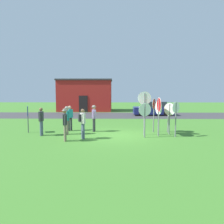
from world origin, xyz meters
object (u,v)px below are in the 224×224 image
at_px(stop_sign_nearest, 144,105).
at_px(person_in_teal, 41,120).
at_px(stop_sign_leaning_right, 168,113).
at_px(stop_sign_center_cluster, 176,113).
at_px(person_holding_notes, 65,123).
at_px(person_near_signs, 67,119).
at_px(person_in_blue, 82,122).
at_px(stop_sign_tallest, 159,110).
at_px(stop_sign_leaning_left, 158,111).
at_px(stop_sign_far_back, 145,114).
at_px(stop_sign_rear_left, 154,109).
at_px(person_on_left, 70,117).
at_px(stop_sign_rear_right, 170,113).
at_px(info_panel_leftmost, 28,115).
at_px(parked_car_on_street, 153,109).
at_px(person_with_sunhat, 94,117).

relative_size(stop_sign_nearest, person_in_teal, 1.57).
bearing_deg(stop_sign_leaning_right, person_in_teal, -171.66).
relative_size(stop_sign_center_cluster, person_holding_notes, 1.19).
height_order(person_in_teal, person_holding_notes, person_holding_notes).
relative_size(stop_sign_center_cluster, person_near_signs, 1.19).
xyz_separation_m(stop_sign_nearest, person_in_blue, (-3.59, -1.16, -0.85)).
bearing_deg(stop_sign_tallest, stop_sign_leaning_left, 81.19).
distance_m(stop_sign_far_back, stop_sign_tallest, 0.99).
distance_m(stop_sign_rear_left, person_in_teal, 7.10).
height_order(stop_sign_center_cluster, person_on_left, stop_sign_center_cluster).
height_order(stop_sign_nearest, person_in_teal, stop_sign_nearest).
xyz_separation_m(stop_sign_center_cluster, stop_sign_leaning_right, (-0.09, 1.44, -0.12)).
bearing_deg(stop_sign_far_back, stop_sign_tallest, 24.64).
xyz_separation_m(stop_sign_leaning_left, stop_sign_rear_right, (0.69, 0.03, -0.13)).
xyz_separation_m(stop_sign_far_back, person_in_teal, (-6.15, 0.51, -0.41)).
bearing_deg(person_holding_notes, info_panel_leftmost, 140.36).
relative_size(stop_sign_far_back, person_in_blue, 1.18).
height_order(stop_sign_leaning_left, person_holding_notes, stop_sign_leaning_left).
height_order(stop_sign_center_cluster, person_in_blue, stop_sign_center_cluster).
height_order(stop_sign_leaning_left, info_panel_leftmost, stop_sign_leaning_left).
relative_size(stop_sign_rear_left, stop_sign_far_back, 1.11).
bearing_deg(person_on_left, stop_sign_leaning_left, -12.68).
distance_m(stop_sign_far_back, person_on_left, 5.29).
height_order(person_in_teal, info_panel_leftmost, info_panel_leftmost).
height_order(stop_sign_leaning_left, person_on_left, stop_sign_leaning_left).
distance_m(stop_sign_leaning_right, stop_sign_tallest, 1.57).
bearing_deg(person_on_left, stop_sign_center_cluster, -16.95).
relative_size(parked_car_on_street, stop_sign_leaning_left, 2.04).
bearing_deg(person_near_signs, person_with_sunhat, 32.27).
height_order(stop_sign_nearest, person_with_sunhat, stop_sign_nearest).
xyz_separation_m(parked_car_on_street, stop_sign_rear_left, (-1.70, -10.44, 0.82)).
bearing_deg(info_panel_leftmost, stop_sign_center_cluster, -7.53).
bearing_deg(person_holding_notes, stop_sign_far_back, 12.80).
bearing_deg(stop_sign_nearest, stop_sign_center_cluster, -16.00).
bearing_deg(person_near_signs, person_in_blue, -49.27).
bearing_deg(info_panel_leftmost, parked_car_on_street, 47.64).
relative_size(stop_sign_nearest, stop_sign_leaning_right, 1.42).
bearing_deg(stop_sign_rear_left, stop_sign_leaning_left, -80.46).
bearing_deg(person_on_left, info_panel_leftmost, -162.51).
xyz_separation_m(parked_car_on_street, person_holding_notes, (-6.90, -13.22, 0.30)).
bearing_deg(person_with_sunhat, stop_sign_far_back, -31.48).
relative_size(person_near_signs, person_with_sunhat, 1.00).
height_order(person_in_blue, person_in_teal, same).
relative_size(stop_sign_center_cluster, person_in_teal, 1.22).
height_order(stop_sign_far_back, person_holding_notes, stop_sign_far_back).
relative_size(stop_sign_leaning_left, person_on_left, 1.25).
bearing_deg(person_with_sunhat, info_panel_leftmost, -173.68).
bearing_deg(person_in_teal, person_holding_notes, -40.44).
relative_size(person_on_left, person_with_sunhat, 0.97).
relative_size(stop_sign_center_cluster, stop_sign_rear_right, 1.06).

